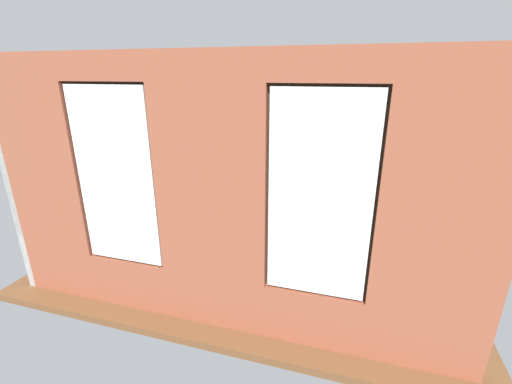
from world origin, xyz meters
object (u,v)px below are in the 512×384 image
candle_jar (252,198)px  papasan_chair (293,187)px  couch_by_window (181,262)px  remote_silver (246,198)px  potted_plant_between_couches (273,253)px  potted_plant_mid_room_small (307,202)px  potted_plant_foreground_right (205,165)px  couch_left (393,240)px  potted_plant_corner_near_left (393,187)px  potted_plant_near_tv (127,224)px  cup_ceramic (255,201)px  media_console (137,215)px  coffee_table (252,203)px  tv_flatscreen (134,183)px  remote_gray (232,200)px  table_plant_small (271,195)px

candle_jar → papasan_chair: (-0.65, -1.11, -0.06)m
couch_by_window → remote_silver: couch_by_window is taller
potted_plant_between_couches → potted_plant_mid_room_small: 2.82m
couch_by_window → potted_plant_mid_room_small: 3.16m
couch_by_window → potted_plant_foreground_right: bearing=-70.1°
couch_left → potted_plant_corner_near_left: 2.32m
potted_plant_near_tv → potted_plant_between_couches: 2.54m
cup_ceramic → potted_plant_near_tv: (1.59, 1.86, 0.10)m
couch_left → potted_plant_corner_near_left: size_ratio=2.18×
media_console → potted_plant_between_couches: bearing=156.0°
coffee_table → potted_plant_near_tv: bearing=53.1°
coffee_table → potted_plant_between_couches: bearing=113.7°
cup_ceramic → potted_plant_mid_room_small: 1.14m
candle_jar → tv_flatscreen: (2.04, 0.97, 0.43)m
remote_gray → potted_plant_near_tv: size_ratio=0.14×
cup_ceramic → table_plant_small: bearing=-132.7°
cup_ceramic → couch_by_window: bearing=79.4°
table_plant_small → papasan_chair: 1.01m
candle_jar → media_console: media_console is taller
couch_left → potted_plant_mid_room_small: 2.01m
potted_plant_near_tv → candle_jar: bearing=-126.9°
couch_left → potted_plant_foreground_right: size_ratio=1.38×
couch_left → papasan_chair: (2.01, -1.87, 0.12)m
coffee_table → remote_silver: size_ratio=7.55×
tv_flatscreen → potted_plant_foreground_right: bearing=-97.2°
couch_by_window → candle_jar: couch_by_window is taller
couch_left → potted_plant_between_couches: bearing=-46.7°
cup_ceramic → table_plant_small: size_ratio=0.52×
potted_plant_mid_room_small → couch_left: bearing=142.3°
remote_gray → potted_plant_near_tv: bearing=-125.4°
media_console → papasan_chair: 3.40m
couch_left → potted_plant_between_couches: 2.29m
couch_left → coffee_table: bearing=-106.8°
couch_by_window → table_plant_small: couch_by_window is taller
papasan_chair → potted_plant_between_couches: potted_plant_between_couches is taller
potted_plant_mid_room_small → remote_silver: bearing=16.3°
table_plant_small → remote_gray: table_plant_small is taller
remote_gray → candle_jar: bearing=13.8°
remote_silver → tv_flatscreen: size_ratio=0.17×
couch_left → potted_plant_between_couches: potted_plant_between_couches is taller
table_plant_small → potted_plant_mid_room_small: 0.80m
table_plant_small → potted_plant_mid_room_small: (-0.71, -0.32, -0.19)m
papasan_chair → potted_plant_foreground_right: potted_plant_foreground_right is taller
table_plant_small → potted_plant_between_couches: 2.58m
papasan_chair → table_plant_small: bearing=73.0°
media_console → potted_plant_mid_room_small: media_console is taller
tv_flatscreen → papasan_chair: size_ratio=0.91×
table_plant_small → papasan_chair: papasan_chair is taller
couch_by_window → table_plant_small: 2.62m
potted_plant_between_couches → potted_plant_foreground_right: (2.75, -3.84, 0.02)m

